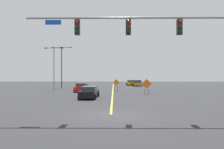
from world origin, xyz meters
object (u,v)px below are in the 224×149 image
at_px(street_lamp_far_left, 54,65).
at_px(car_black_far, 89,92).
at_px(traffic_signal_assembly, 157,35).
at_px(car_yellow_approaching, 131,83).
at_px(construction_sign_right_lane, 147,84).
at_px(car_red_passing, 82,87).
at_px(street_lamp_mid_left, 62,63).
at_px(car_orange_distant, 137,83).
at_px(construction_sign_left_lane, 116,83).

relative_size(street_lamp_far_left, car_black_far, 1.56).
relative_size(traffic_signal_assembly, street_lamp_far_left, 1.97).
xyz_separation_m(traffic_signal_assembly, car_yellow_approaching, (1.09, 38.03, -4.90)).
height_order(construction_sign_right_lane, car_red_passing, construction_sign_right_lane).
height_order(street_lamp_mid_left, car_black_far, street_lamp_mid_left).
height_order(traffic_signal_assembly, car_yellow_approaching, traffic_signal_assembly).
bearing_deg(car_red_passing, car_orange_distant, 56.96).
bearing_deg(street_lamp_mid_left, car_black_far, -66.81).
height_order(car_red_passing, car_orange_distant, car_orange_distant).
bearing_deg(car_red_passing, car_black_far, -76.02).
relative_size(car_orange_distant, car_yellow_approaching, 1.05).
bearing_deg(car_red_passing, car_yellow_approaching, 64.54).
height_order(construction_sign_left_lane, car_black_far, construction_sign_left_lane).
relative_size(street_lamp_far_left, car_orange_distant, 1.66).
relative_size(car_red_passing, car_orange_distant, 0.90).
distance_m(construction_sign_left_lane, car_red_passing, 5.75).
xyz_separation_m(traffic_signal_assembly, street_lamp_mid_left, (-13.42, 27.87, -0.59)).
height_order(construction_sign_left_lane, car_orange_distant, construction_sign_left_lane).
height_order(traffic_signal_assembly, construction_sign_left_lane, traffic_signal_assembly).
distance_m(construction_sign_right_lane, car_yellow_approaching, 22.62).
xyz_separation_m(street_lamp_mid_left, car_yellow_approaching, (14.51, 10.16, -4.30)).
bearing_deg(car_red_passing, construction_sign_left_lane, 19.06).
bearing_deg(construction_sign_left_lane, car_yellow_approaching, 77.93).
xyz_separation_m(car_black_far, car_red_passing, (-2.19, 8.80, 0.02)).
height_order(car_black_far, car_red_passing, car_red_passing).
bearing_deg(car_red_passing, traffic_signal_assembly, -67.07).
bearing_deg(construction_sign_right_lane, street_lamp_far_left, 161.03).
relative_size(traffic_signal_assembly, car_red_passing, 3.65).
bearing_deg(traffic_signal_assembly, car_red_passing, 112.93).
bearing_deg(construction_sign_right_lane, car_yellow_approaching, 91.38).
bearing_deg(car_yellow_approaching, construction_sign_left_lane, -102.07).
bearing_deg(car_black_far, street_lamp_far_left, 124.35).
bearing_deg(street_lamp_far_left, street_lamp_mid_left, 94.41).
distance_m(car_black_far, car_orange_distant, 25.88).
height_order(street_lamp_mid_left, street_lamp_far_left, street_lamp_mid_left).
height_order(traffic_signal_assembly, street_lamp_far_left, traffic_signal_assembly).
relative_size(street_lamp_mid_left, construction_sign_right_lane, 3.94).
bearing_deg(car_black_far, car_orange_distant, 71.81).
relative_size(traffic_signal_assembly, construction_sign_right_lane, 6.78).
xyz_separation_m(construction_sign_right_lane, car_black_far, (-7.45, -5.30, -0.67)).
relative_size(construction_sign_left_lane, car_black_far, 0.42).
xyz_separation_m(car_black_far, car_orange_distant, (8.08, 24.59, 0.02)).
xyz_separation_m(construction_sign_left_lane, construction_sign_right_lane, (4.23, -5.36, 0.09)).
distance_m(construction_sign_left_lane, construction_sign_right_lane, 6.83).
xyz_separation_m(street_lamp_mid_left, construction_sign_right_lane, (15.06, -12.44, -3.60)).
distance_m(street_lamp_mid_left, street_lamp_far_left, 7.51).
xyz_separation_m(street_lamp_mid_left, car_red_passing, (5.41, -8.95, -4.25)).
xyz_separation_m(construction_sign_left_lane, car_black_far, (-3.22, -10.67, -0.58)).
height_order(car_red_passing, car_yellow_approaching, car_red_passing).
relative_size(street_lamp_mid_left, car_black_far, 1.78).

